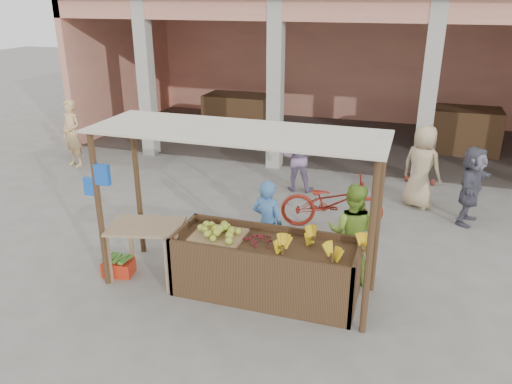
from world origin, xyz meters
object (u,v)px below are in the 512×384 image
(fruit_stall, at_px, (266,270))
(motorcycle, at_px, (332,201))
(red_crate, at_px, (119,267))
(vendor_green, at_px, (352,230))
(vendor_blue, at_px, (268,222))
(side_table, at_px, (146,234))

(fruit_stall, bearing_deg, motorcycle, 78.83)
(red_crate, height_order, vendor_green, vendor_green)
(red_crate, distance_m, vendor_blue, 2.42)
(side_table, height_order, vendor_green, vendor_green)
(vendor_green, bearing_deg, fruit_stall, 40.76)
(red_crate, relative_size, vendor_blue, 0.29)
(vendor_green, bearing_deg, red_crate, 19.99)
(side_table, bearing_deg, vendor_green, 3.40)
(red_crate, bearing_deg, side_table, -1.03)
(vendor_green, bearing_deg, vendor_blue, 4.97)
(fruit_stall, bearing_deg, vendor_blue, 105.06)
(red_crate, xyz_separation_m, motorcycle, (2.84, 2.73, 0.40))
(side_table, relative_size, motorcycle, 0.62)
(side_table, bearing_deg, red_crate, 175.28)
(fruit_stall, bearing_deg, vendor_green, 37.08)
(side_table, relative_size, red_crate, 2.75)
(red_crate, height_order, vendor_blue, vendor_blue)
(fruit_stall, height_order, side_table, side_table)
(red_crate, bearing_deg, motorcycle, 33.51)
(fruit_stall, height_order, red_crate, fruit_stall)
(side_table, height_order, red_crate, side_table)
(fruit_stall, bearing_deg, side_table, -176.94)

